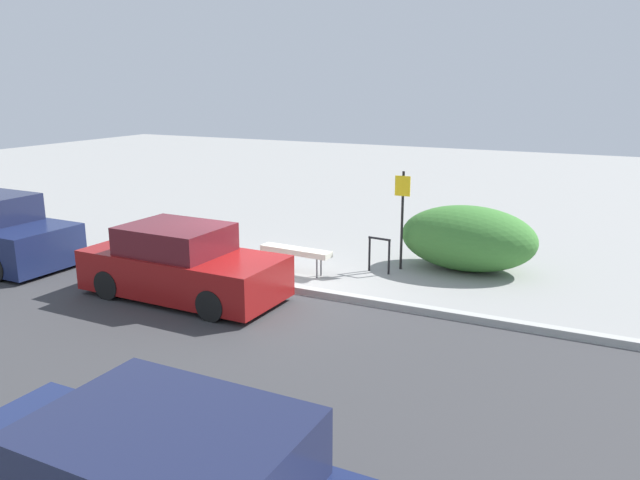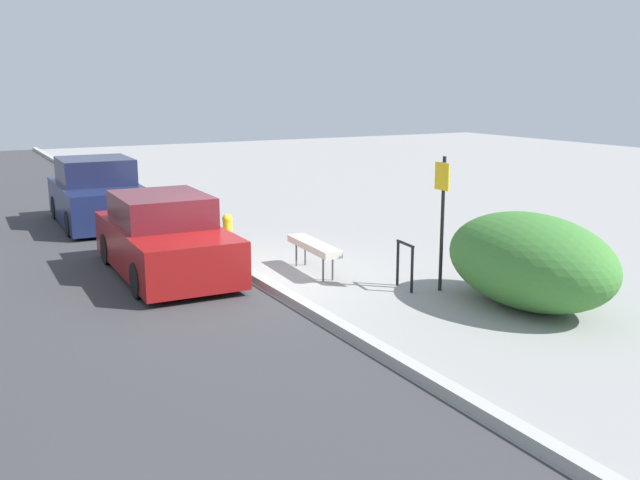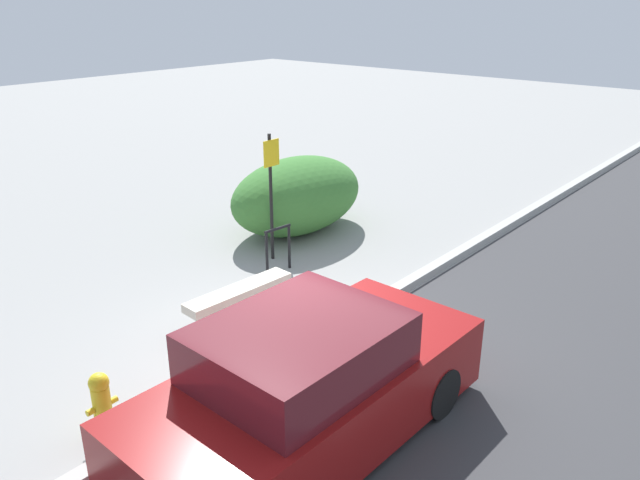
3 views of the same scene
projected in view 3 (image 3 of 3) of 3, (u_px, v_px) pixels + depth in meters
name	position (u px, v px, depth m)	size (l,w,h in m)	color
ground_plane	(295.00, 355.00, 8.33)	(60.00, 60.00, 0.00)	gray
curb	(295.00, 351.00, 8.31)	(60.00, 0.20, 0.13)	#A8A8A3
bench	(239.00, 292.00, 8.94)	(1.76, 0.45, 0.58)	#515156
bike_rack	(278.00, 245.00, 10.67)	(0.55, 0.11, 0.83)	black
sign_post	(271.00, 186.00, 10.89)	(0.36, 0.08, 2.30)	black
fire_hydrant	(102.00, 402.00, 6.69)	(0.36, 0.22, 0.77)	gold
shrub_hedge	(297.00, 195.00, 12.50)	(3.14, 1.95, 1.50)	#3D7A33
parked_car_near	(308.00, 388.00, 6.49)	(4.18, 1.86, 1.48)	black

